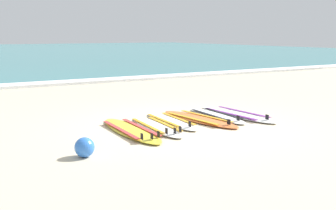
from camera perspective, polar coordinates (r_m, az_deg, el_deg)
ground_plane at (r=8.55m, az=2.10°, el=-2.89°), size 80.00×80.00×0.00m
wave_foam_strip at (r=16.06m, az=-13.97°, el=3.07°), size 80.00×0.98×0.11m
surfboard_0 at (r=8.03m, az=-5.26°, el=-3.51°), size 0.67×2.42×0.18m
surfboard_1 at (r=8.31m, az=-1.67°, el=-3.02°), size 0.66×2.14×0.18m
surfboard_2 at (r=8.82m, az=0.39°, el=-2.25°), size 0.60×2.06×0.18m
surfboard_3 at (r=9.06m, az=4.34°, el=-1.94°), size 0.88×2.39×0.18m
surfboard_4 at (r=9.46m, az=6.78°, el=-1.48°), size 0.58×2.07×0.18m
surfboard_5 at (r=9.69m, az=9.57°, el=-1.28°), size 0.77×2.43×0.18m
beach_ball at (r=6.50m, az=-11.60°, el=-5.82°), size 0.32×0.32×0.32m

